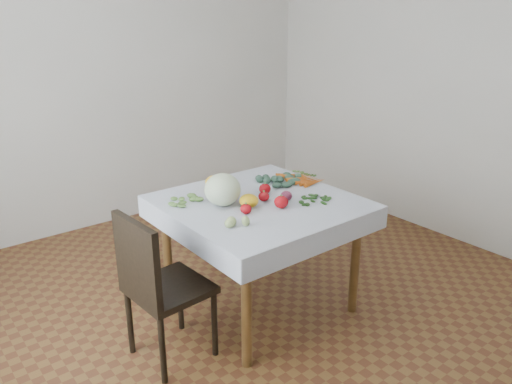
# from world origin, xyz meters

# --- Properties ---
(ground) EXTENTS (4.00, 4.00, 0.00)m
(ground) POSITION_xyz_m (0.00, 0.00, 0.00)
(ground) COLOR brown
(back_wall) EXTENTS (4.00, 0.04, 2.70)m
(back_wall) POSITION_xyz_m (0.00, 2.00, 1.35)
(back_wall) COLOR silver
(back_wall) RESTS_ON ground
(table) EXTENTS (1.00, 1.00, 0.75)m
(table) POSITION_xyz_m (0.00, 0.00, 0.65)
(table) COLOR brown
(table) RESTS_ON ground
(tablecloth) EXTENTS (1.12, 1.12, 0.01)m
(tablecloth) POSITION_xyz_m (0.00, 0.00, 0.75)
(tablecloth) COLOR silver
(tablecloth) RESTS_ON table
(chair) EXTENTS (0.43, 0.43, 0.89)m
(chair) POSITION_xyz_m (-0.80, -0.10, 0.51)
(chair) COLOR black
(chair) RESTS_ON ground
(cabbage) EXTENTS (0.28, 0.28, 0.20)m
(cabbage) POSITION_xyz_m (-0.22, 0.08, 0.86)
(cabbage) COLOR beige
(cabbage) RESTS_ON tablecloth
(tomato_a) EXTENTS (0.07, 0.07, 0.06)m
(tomato_a) POSITION_xyz_m (0.02, -0.02, 0.79)
(tomato_a) COLOR #AE0B13
(tomato_a) RESTS_ON tablecloth
(tomato_b) EXTENTS (0.10, 0.10, 0.07)m
(tomato_b) POSITION_xyz_m (0.11, 0.08, 0.79)
(tomato_b) COLOR #AE0B13
(tomato_b) RESTS_ON tablecloth
(tomato_c) EXTENTS (0.09, 0.09, 0.06)m
(tomato_c) POSITION_xyz_m (-0.20, -0.12, 0.79)
(tomato_c) COLOR #AE0B13
(tomato_c) RESTS_ON tablecloth
(tomato_d) EXTENTS (0.11, 0.11, 0.08)m
(tomato_d) POSITION_xyz_m (0.03, -0.18, 0.79)
(tomato_d) COLOR #AE0B13
(tomato_d) RESTS_ON tablecloth
(heirloom_back) EXTENTS (0.13, 0.13, 0.09)m
(heirloom_back) POSITION_xyz_m (-0.09, 0.37, 0.80)
(heirloom_back) COLOR #FFB11A
(heirloom_back) RESTS_ON tablecloth
(heirloom_front) EXTENTS (0.14, 0.14, 0.08)m
(heirloom_front) POSITION_xyz_m (-0.12, -0.05, 0.80)
(heirloom_front) COLOR #FFB11A
(heirloom_front) RESTS_ON tablecloth
(onion_a) EXTENTS (0.09, 0.09, 0.07)m
(onion_a) POSITION_xyz_m (-0.15, 0.19, 0.79)
(onion_a) COLOR #561831
(onion_a) RESTS_ON tablecloth
(onion_b) EXTENTS (0.09, 0.09, 0.06)m
(onion_b) POSITION_xyz_m (0.13, -0.10, 0.79)
(onion_b) COLOR #561831
(onion_b) RESTS_ON tablecloth
(tomatillo_cluster) EXTENTS (0.09, 0.13, 0.05)m
(tomatillo_cluster) POSITION_xyz_m (-0.33, -0.22, 0.78)
(tomatillo_cluster) COLOR #B3D078
(tomatillo_cluster) RESTS_ON tablecloth
(carrot_bunch) EXTENTS (0.21, 0.32, 0.03)m
(carrot_bunch) POSITION_xyz_m (0.48, 0.12, 0.77)
(carrot_bunch) COLOR #CB4416
(carrot_bunch) RESTS_ON tablecloth
(kale_bunch) EXTENTS (0.29, 0.26, 0.04)m
(kale_bunch) POSITION_xyz_m (0.35, 0.19, 0.78)
(kale_bunch) COLOR #355748
(kale_bunch) RESTS_ON tablecloth
(basil_bunch) EXTENTS (0.22, 0.19, 0.01)m
(basil_bunch) POSITION_xyz_m (0.27, -0.20, 0.76)
(basil_bunch) COLOR #224C18
(basil_bunch) RESTS_ON tablecloth
(dill_bunch) EXTENTS (0.17, 0.17, 0.02)m
(dill_bunch) POSITION_xyz_m (-0.39, 0.27, 0.77)
(dill_bunch) COLOR #5E883E
(dill_bunch) RESTS_ON tablecloth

